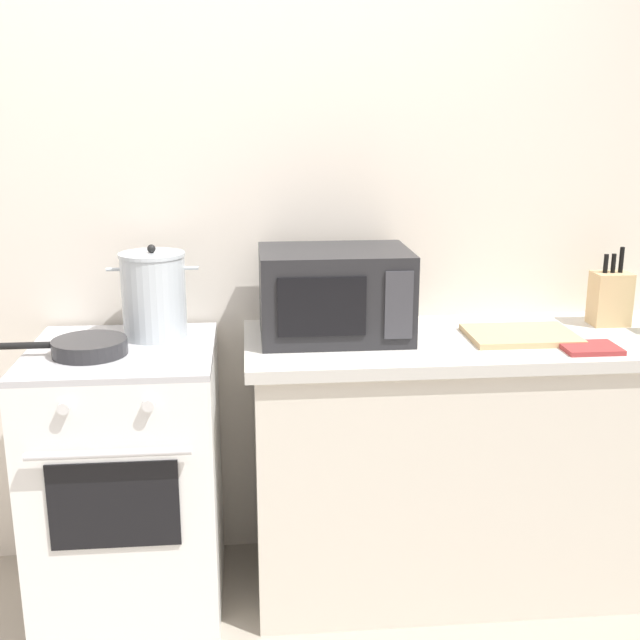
{
  "coord_description": "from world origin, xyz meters",
  "views": [
    {
      "loc": [
        0.06,
        -1.91,
        1.67
      ],
      "look_at": [
        0.3,
        0.6,
        1.0
      ],
      "focal_mm": 44.62,
      "sensor_mm": 36.0,
      "label": 1
    }
  ],
  "objects_px": {
    "frying_pan": "(87,347)",
    "knife_block": "(610,298)",
    "stove": "(129,478)",
    "cutting_board": "(521,335)",
    "stock_pot": "(154,295)",
    "microwave": "(335,294)",
    "oven_mitt": "(590,348)"
  },
  "relations": [
    {
      "from": "stove",
      "to": "knife_block",
      "type": "relative_size",
      "value": 3.27
    },
    {
      "from": "stove",
      "to": "knife_block",
      "type": "bearing_deg",
      "value": 4.73
    },
    {
      "from": "microwave",
      "to": "knife_block",
      "type": "xyz_separation_m",
      "value": [
        1.0,
        0.06,
        -0.05
      ]
    },
    {
      "from": "frying_pan",
      "to": "stove",
      "type": "bearing_deg",
      "value": 30.19
    },
    {
      "from": "frying_pan",
      "to": "knife_block",
      "type": "xyz_separation_m",
      "value": [
        1.8,
        0.2,
        0.07
      ]
    },
    {
      "from": "frying_pan",
      "to": "oven_mitt",
      "type": "height_order",
      "value": "frying_pan"
    },
    {
      "from": "microwave",
      "to": "knife_block",
      "type": "relative_size",
      "value": 1.78
    },
    {
      "from": "stove",
      "to": "microwave",
      "type": "height_order",
      "value": "microwave"
    },
    {
      "from": "stock_pot",
      "to": "microwave",
      "type": "distance_m",
      "value": 0.61
    },
    {
      "from": "knife_block",
      "to": "cutting_board",
      "type": "bearing_deg",
      "value": -159.34
    },
    {
      "from": "stove",
      "to": "frying_pan",
      "type": "xyz_separation_m",
      "value": [
        -0.09,
        -0.05,
        0.48
      ]
    },
    {
      "from": "stove",
      "to": "stock_pot",
      "type": "height_order",
      "value": "stock_pot"
    },
    {
      "from": "stock_pot",
      "to": "knife_block",
      "type": "distance_m",
      "value": 1.61
    },
    {
      "from": "frying_pan",
      "to": "microwave",
      "type": "height_order",
      "value": "microwave"
    },
    {
      "from": "cutting_board",
      "to": "knife_block",
      "type": "xyz_separation_m",
      "value": [
        0.37,
        0.14,
        0.09
      ]
    },
    {
      "from": "microwave",
      "to": "oven_mitt",
      "type": "xyz_separation_m",
      "value": [
        0.8,
        -0.24,
        -0.14
      ]
    },
    {
      "from": "stove",
      "to": "microwave",
      "type": "xyz_separation_m",
      "value": [
        0.71,
        0.08,
        0.61
      ]
    },
    {
      "from": "frying_pan",
      "to": "oven_mitt",
      "type": "relative_size",
      "value": 2.42
    },
    {
      "from": "microwave",
      "to": "knife_block",
      "type": "height_order",
      "value": "microwave"
    },
    {
      "from": "stove",
      "to": "microwave",
      "type": "distance_m",
      "value": 0.94
    },
    {
      "from": "knife_block",
      "to": "oven_mitt",
      "type": "bearing_deg",
      "value": -123.37
    },
    {
      "from": "stove",
      "to": "stock_pot",
      "type": "xyz_separation_m",
      "value": [
        0.1,
        0.13,
        0.61
      ]
    },
    {
      "from": "knife_block",
      "to": "oven_mitt",
      "type": "relative_size",
      "value": 1.56
    },
    {
      "from": "frying_pan",
      "to": "stock_pot",
      "type": "bearing_deg",
      "value": 43.82
    },
    {
      "from": "stove",
      "to": "stock_pot",
      "type": "bearing_deg",
      "value": 52.56
    },
    {
      "from": "frying_pan",
      "to": "microwave",
      "type": "relative_size",
      "value": 0.87
    },
    {
      "from": "stove",
      "to": "cutting_board",
      "type": "bearing_deg",
      "value": 0.05
    },
    {
      "from": "microwave",
      "to": "oven_mitt",
      "type": "relative_size",
      "value": 2.78
    },
    {
      "from": "stove",
      "to": "cutting_board",
      "type": "height_order",
      "value": "cutting_board"
    },
    {
      "from": "cutting_board",
      "to": "frying_pan",
      "type": "bearing_deg",
      "value": -177.79
    },
    {
      "from": "stock_pot",
      "to": "microwave",
      "type": "bearing_deg",
      "value": -5.0
    },
    {
      "from": "stock_pot",
      "to": "oven_mitt",
      "type": "height_order",
      "value": "stock_pot"
    }
  ]
}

